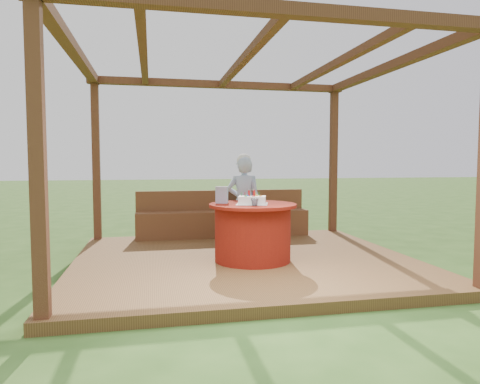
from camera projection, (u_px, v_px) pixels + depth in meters
The scene contains 10 objects.
ground at pixel (244, 266), 5.86m from camera, with size 60.00×60.00×0.00m, color #2D521B.
deck at pixel (244, 262), 5.85m from camera, with size 4.50×4.00×0.12m, color brown.
pergola at pixel (244, 88), 5.69m from camera, with size 4.50×4.00×2.72m.
bench at pixel (223, 221), 7.51m from camera, with size 3.00×0.42×0.80m.
table at pixel (253, 232), 5.63m from camera, with size 1.15×1.15×0.76m.
chair at pixel (241, 215), 6.94m from camera, with size 0.49×0.49×0.84m.
elderly_woman at pixel (244, 201), 6.41m from camera, with size 0.58×0.46×1.43m.
birthday_cake at pixel (252, 200), 5.55m from camera, with size 0.49×0.49×0.18m.
gift_bag at pixel (222, 195), 5.67m from camera, with size 0.16×0.10×0.22m, color #C37EAD.
drinking_glass at pixel (255, 202), 5.33m from camera, with size 0.10×0.10×0.09m, color white.
Camera 1 is at (-1.22, -5.64, 1.42)m, focal length 32.00 mm.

